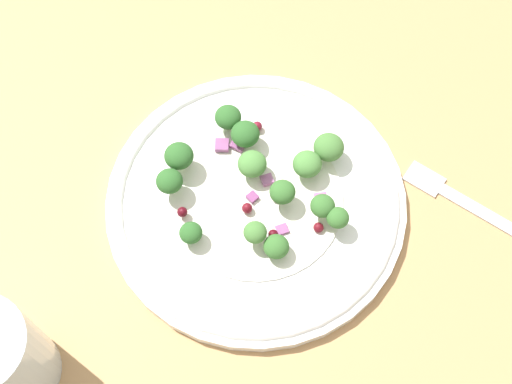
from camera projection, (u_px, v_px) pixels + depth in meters
ground_plane at (258, 196)px, 68.23cm from camera, size 180.00×180.00×2.00cm
plate at (256, 201)px, 65.94cm from camera, size 28.36×28.36×1.70cm
dressing_pool at (256, 199)px, 65.55cm from camera, size 16.45×16.45×0.20cm
broccoli_floret_0 at (327, 144)px, 66.03cm from camera, size 2.91×2.91×2.94cm
broccoli_floret_1 at (338, 218)px, 62.61cm from camera, size 2.07×2.07×2.10cm
broccoli_floret_2 at (255, 233)px, 61.95cm from camera, size 2.12×2.12×2.14cm
broccoli_floret_3 at (191, 233)px, 62.37cm from camera, size 2.10×2.10×2.13cm
broccoli_floret_4 at (170, 181)px, 63.91cm from camera, size 2.50×2.50×2.53cm
broccoli_floret_5 at (226, 118)px, 67.27cm from camera, size 2.59×2.59×2.62cm
broccoli_floret_6 at (245, 134)px, 66.46cm from camera, size 2.78×2.78×2.81cm
broccoli_floret_7 at (179, 156)px, 65.01cm from camera, size 2.77×2.77×2.81cm
broccoli_floret_8 at (282, 192)px, 63.51cm from camera, size 2.40×2.40×2.43cm
broccoli_floret_9 at (276, 247)px, 62.01cm from camera, size 2.32×2.32×2.35cm
broccoli_floret_10 at (307, 165)px, 65.13cm from camera, size 2.75×2.75×2.78cm
broccoli_floret_11 at (323, 206)px, 63.05cm from camera, size 2.27×2.27×2.30cm
broccoli_floret_12 at (248, 166)px, 65.07cm from camera, size 2.74×2.74×2.77cm
cranberry_0 at (273, 234)px, 63.17cm from camera, size 0.92×0.92×0.92cm
cranberry_1 at (182, 211)px, 63.96cm from camera, size 0.97×0.97×0.97cm
cranberry_2 at (318, 227)px, 63.74cm from camera, size 0.96×0.96×0.96cm
cranberry_3 at (257, 126)px, 68.22cm from camera, size 0.96×0.96×0.96cm
cranberry_4 at (274, 194)px, 64.76cm from camera, size 0.85×0.85×0.85cm
cranberry_5 at (247, 208)px, 64.38cm from camera, size 0.98×0.98×0.98cm
onion_bit_0 at (268, 182)px, 65.94cm from camera, size 1.18×1.12×0.52cm
onion_bit_1 at (235, 145)px, 67.55cm from camera, size 1.87×1.89×0.38cm
onion_bit_2 at (321, 199)px, 65.11cm from camera, size 1.45×1.41×0.38cm
onion_bit_3 at (277, 232)px, 63.84cm from camera, size 1.15×1.05×0.41cm
onion_bit_4 at (222, 145)px, 67.54cm from camera, size 1.73×1.72×0.55cm
onion_bit_5 at (252, 197)px, 65.20cm from camera, size 1.17×1.16×0.39cm
fork at (483, 212)px, 66.08cm from camera, size 11.00×16.94×0.50cm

